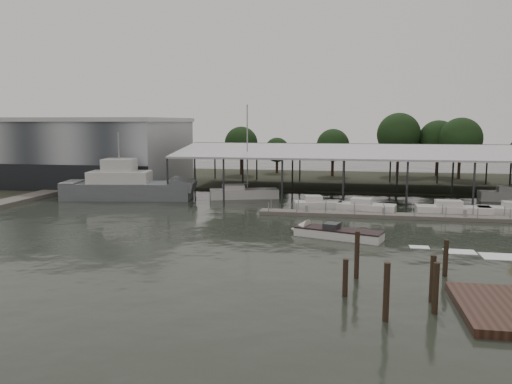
# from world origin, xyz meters

# --- Properties ---
(ground) EXTENTS (200.00, 200.00, 0.00)m
(ground) POSITION_xyz_m (0.00, 0.00, 0.00)
(ground) COLOR #242A22
(ground) RESTS_ON ground
(land_strip_far) EXTENTS (140.00, 30.00, 0.30)m
(land_strip_far) POSITION_xyz_m (0.00, 42.00, 0.10)
(land_strip_far) COLOR #333629
(land_strip_far) RESTS_ON ground
(land_strip_west) EXTENTS (20.00, 40.00, 0.30)m
(land_strip_west) POSITION_xyz_m (-40.00, 30.00, 0.10)
(land_strip_west) COLOR #333629
(land_strip_west) RESTS_ON ground
(storage_warehouse) EXTENTS (24.50, 20.50, 10.50)m
(storage_warehouse) POSITION_xyz_m (-28.00, 29.94, 5.29)
(storage_warehouse) COLOR #9DA1A7
(storage_warehouse) RESTS_ON ground
(covered_boat_shed) EXTENTS (58.24, 24.00, 6.96)m
(covered_boat_shed) POSITION_xyz_m (17.00, 28.00, 6.13)
(covered_boat_shed) COLOR silver
(covered_boat_shed) RESTS_ON ground
(trawler_dock) EXTENTS (3.00, 18.00, 0.50)m
(trawler_dock) POSITION_xyz_m (-30.00, 14.00, 0.25)
(trawler_dock) COLOR #67645B
(trawler_dock) RESTS_ON ground
(floating_dock) EXTENTS (28.00, 2.00, 1.40)m
(floating_dock) POSITION_xyz_m (15.00, 10.00, 0.20)
(floating_dock) COLOR #67645B
(floating_dock) RESTS_ON ground
(grey_trawler) EXTENTS (17.40, 7.25, 8.84)m
(grey_trawler) POSITION_xyz_m (-17.56, 17.17, 1.58)
(grey_trawler) COLOR #5A6064
(grey_trawler) RESTS_ON ground
(white_sailboat) EXTENTS (9.19, 5.20, 12.27)m
(white_sailboat) POSITION_xyz_m (-3.12, 20.24, 0.65)
(white_sailboat) COLOR silver
(white_sailboat) RESTS_ON ground
(speedboat_underway) EXTENTS (18.59, 7.58, 2.00)m
(speedboat_underway) POSITION_xyz_m (8.88, -0.12, 0.39)
(speedboat_underway) COLOR silver
(speedboat_underway) RESTS_ON ground
(moored_cruiser_0) EXTENTS (5.65, 3.35, 1.70)m
(moored_cruiser_0) POSITION_xyz_m (6.93, 12.96, 0.61)
(moored_cruiser_0) COLOR silver
(moored_cruiser_0) RESTS_ON ground
(moored_cruiser_1) EXTENTS (6.52, 3.39, 1.70)m
(moored_cruiser_1) POSITION_xyz_m (12.22, 12.08, 0.61)
(moored_cruiser_1) COLOR silver
(moored_cruiser_1) RESTS_ON ground
(moored_cruiser_2) EXTENTS (7.57, 2.22, 1.70)m
(moored_cruiser_2) POSITION_xyz_m (21.22, 12.09, 0.61)
(moored_cruiser_2) COLOR silver
(moored_cruiser_2) RESTS_ON ground
(mooring_pilings) EXTENTS (6.66, 8.57, 3.64)m
(mooring_pilings) POSITION_xyz_m (13.18, -14.34, 1.04)
(mooring_pilings) COLOR #332319
(mooring_pilings) RESTS_ON ground
(horizon_tree_line) EXTENTS (71.81, 10.86, 11.51)m
(horizon_tree_line) POSITION_xyz_m (23.14, 48.65, 6.46)
(horizon_tree_line) COLOR black
(horizon_tree_line) RESTS_ON ground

